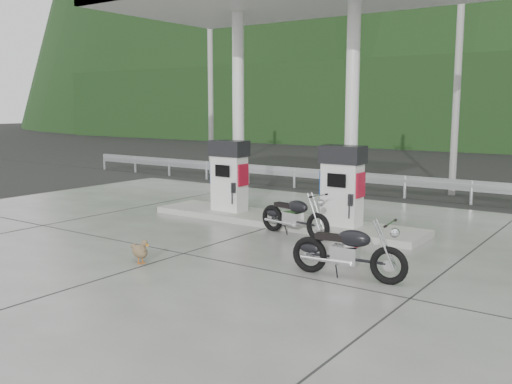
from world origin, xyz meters
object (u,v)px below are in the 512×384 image
Objects in this scene: gas_pump_right at (342,186)px; motorcycle_left at (294,216)px; gas_pump_left at (229,176)px; duck at (140,252)px; motorcycle_right at (348,252)px.

gas_pump_right is 1.00× the size of motorcycle_left.
gas_pump_right is at bearing 0.00° from gas_pump_left.
gas_pump_right is (3.20, 0.00, 0.00)m from gas_pump_left.
gas_pump_left is at bearing 170.05° from motorcycle_left.
gas_pump_left is 4.73m from duck.
motorcycle_right reaches higher than motorcycle_left.
motorcycle_left is at bearing 131.73° from motorcycle_right.
motorcycle_left is (2.54, -0.95, -0.62)m from gas_pump_left.
duck is (-3.49, -1.34, -0.24)m from motorcycle_right.
motorcycle_left is at bearing -20.44° from gas_pump_left.
gas_pump_right is 0.97× the size of motorcycle_right.
duck is (-1.14, -3.49, -0.23)m from motorcycle_left.
gas_pump_right reaches higher than motorcycle_left.
motorcycle_right is (4.88, -3.09, -0.61)m from gas_pump_left.
motorcycle_right is at bearing 40.26° from duck.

